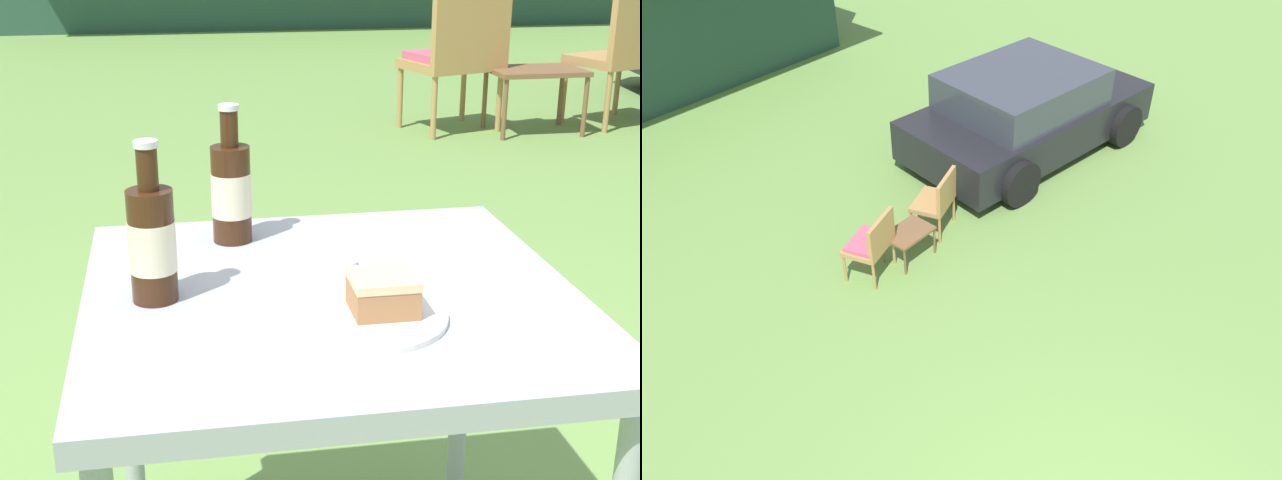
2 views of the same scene
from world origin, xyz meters
TOP-DOWN VIEW (x-y plane):
  - wicker_chair_cushioned at (1.58, 4.16)m, footprint 0.67×0.60m
  - wicker_chair_plain at (2.73, 4.14)m, footprint 0.68×0.61m
  - garden_side_table at (2.07, 4.04)m, footprint 0.58×0.41m
  - patio_table at (0.00, 0.00)m, footprint 0.79×0.77m
  - cake_on_plate at (0.04, -0.11)m, footprint 0.26×0.26m
  - cola_bottle_near at (-0.14, 0.26)m, footprint 0.07×0.07m
  - cola_bottle_far at (-0.28, 0.01)m, footprint 0.07×0.07m
  - fork at (-0.02, -0.12)m, footprint 0.18×0.07m
  - loose_bottle_cap at (0.05, 0.10)m, footprint 0.03×0.03m

SIDE VIEW (x-z plane):
  - garden_side_table at x=2.07m, z-range 0.16..0.57m
  - wicker_chair_cushioned at x=1.58m, z-range 0.07..0.92m
  - wicker_chair_plain at x=2.73m, z-range 0.07..0.93m
  - patio_table at x=0.00m, z-range 0.29..1.02m
  - fork at x=-0.02m, z-range 0.73..0.74m
  - loose_bottle_cap at x=0.05m, z-range 0.73..0.74m
  - cake_on_plate at x=0.04m, z-range 0.72..0.78m
  - cola_bottle_near at x=-0.14m, z-range 0.70..0.95m
  - cola_bottle_far at x=-0.28m, z-range 0.70..0.95m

